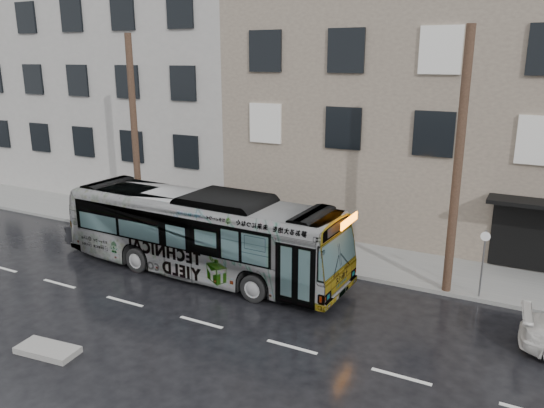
{
  "coord_description": "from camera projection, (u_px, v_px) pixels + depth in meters",
  "views": [
    {
      "loc": [
        9.07,
        -14.92,
        8.13
      ],
      "look_at": [
        -0.08,
        2.5,
        2.67
      ],
      "focal_mm": 35.0,
      "sensor_mm": 36.0,
      "label": 1
    }
  ],
  "objects": [
    {
      "name": "ground",
      "position": [
        242.0,
        293.0,
        18.97
      ],
      "size": [
        120.0,
        120.0,
        0.0
      ],
      "primitive_type": "plane",
      "color": "black",
      "rests_on": "ground"
    },
    {
      "name": "sidewalk",
      "position": [
        299.0,
        248.0,
        23.13
      ],
      "size": [
        90.0,
        3.6,
        0.15
      ],
      "primitive_type": "cube",
      "color": "gray",
      "rests_on": "ground"
    },
    {
      "name": "building_taupe",
      "position": [
        459.0,
        113.0,
        26.09
      ],
      "size": [
        20.0,
        12.0,
        11.0
      ],
      "primitive_type": "cube",
      "color": "gray",
      "rests_on": "ground"
    },
    {
      "name": "building_grey",
      "position": [
        123.0,
        59.0,
        37.01
      ],
      "size": [
        26.0,
        15.0,
        16.0
      ],
      "primitive_type": "cube",
      "color": "#A4A19B",
      "rests_on": "ground"
    },
    {
      "name": "utility_pole_front",
      "position": [
        458.0,
        166.0,
        17.63
      ],
      "size": [
        0.3,
        0.3,
        9.0
      ],
      "primitive_type": "cylinder",
      "color": "#4D3426",
      "rests_on": "sidewalk"
    },
    {
      "name": "utility_pole_rear",
      "position": [
        135.0,
        137.0,
        23.9
      ],
      "size": [
        0.3,
        0.3,
        9.0
      ],
      "primitive_type": "cylinder",
      "color": "#4D3426",
      "rests_on": "sidewalk"
    },
    {
      "name": "sign_post",
      "position": [
        482.0,
        264.0,
        18.02
      ],
      "size": [
        0.06,
        0.06,
        2.4
      ],
      "primitive_type": "cylinder",
      "color": "slate",
      "rests_on": "sidewalk"
    },
    {
      "name": "bus",
      "position": [
        202.0,
        233.0,
        20.31
      ],
      "size": [
        11.76,
        3.11,
        3.25
      ],
      "primitive_type": "imported",
      "rotation": [
        0.0,
        0.0,
        1.54
      ],
      "color": "#B2B2B2",
      "rests_on": "ground"
    },
    {
      "name": "dark_sedan",
      "position": [
        114.0,
        235.0,
        22.89
      ],
      "size": [
        4.37,
        1.61,
        1.43
      ],
      "primitive_type": "imported",
      "rotation": [
        0.0,
        0.0,
        1.59
      ],
      "color": "black",
      "rests_on": "ground"
    },
    {
      "name": "slush_pile",
      "position": [
        48.0,
        350.0,
        15.08
      ],
      "size": [
        1.88,
        1.0,
        0.18
      ],
      "primitive_type": "cube",
      "rotation": [
        0.0,
        0.0,
        0.11
      ],
      "color": "#9D9994",
      "rests_on": "ground"
    }
  ]
}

